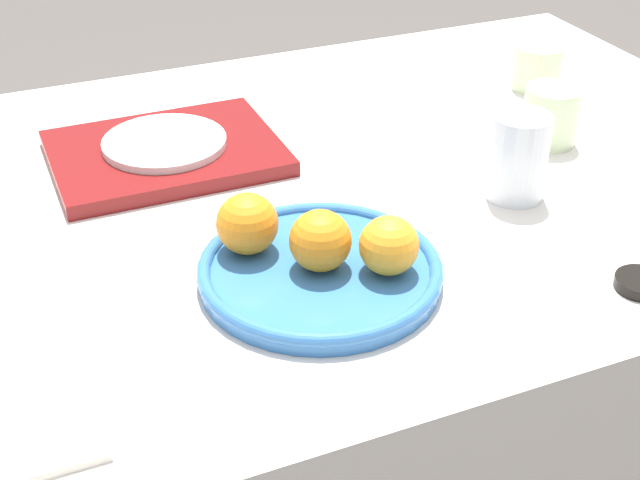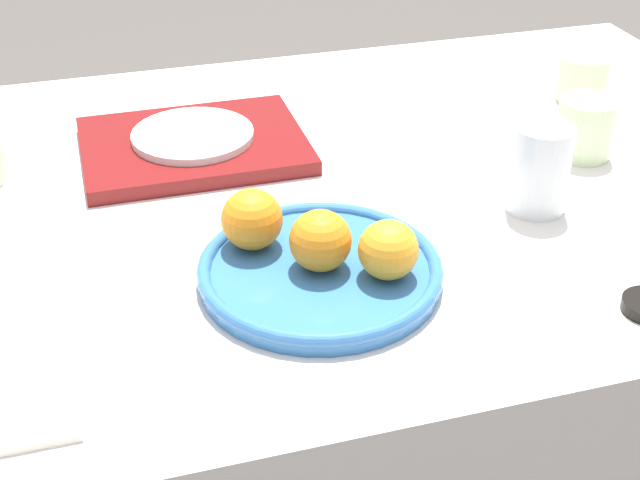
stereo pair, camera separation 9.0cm
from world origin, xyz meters
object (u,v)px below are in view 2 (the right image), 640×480
Objects in this scene: orange_0 at (320,241)px; serving_tray at (194,146)px; side_plate at (193,135)px; cup_2 at (583,78)px; fruit_platter at (320,271)px; orange_1 at (388,250)px; water_glass at (540,168)px; cup_0 at (585,128)px; orange_2 at (252,219)px.

serving_tray is at bearing 103.38° from orange_0.
side_plate is 2.17× the size of cup_2.
cup_2 is (0.50, 0.35, 0.02)m from fruit_platter.
fruit_platter is at bearing -76.74° from serving_tray.
fruit_platter is 0.08m from orange_1.
water_glass reaches higher than side_plate.
orange_0 is (0.00, 0.00, 0.04)m from fruit_platter.
orange_1 is 0.58× the size of water_glass.
side_plate is 0.51m from cup_0.
side_plate is (-0.14, 0.36, -0.02)m from orange_1.
serving_tray is 0.51m from cup_0.
cup_2 reaches higher than serving_tray.
orange_0 is at bearing -76.62° from serving_tray.
fruit_platter is 3.88× the size of orange_2.
serving_tray is (-0.14, 0.36, -0.04)m from orange_1.
orange_0 reaches higher than cup_2.
cup_0 is at bearing 23.87° from orange_0.
cup_2 reaches higher than side_plate.
fruit_platter is 3.96× the size of orange_0.
orange_0 is at bearing -156.13° from cup_0.
fruit_platter is 0.88× the size of serving_tray.
cup_2 is at bearing 40.75° from orange_1.
water_glass is 0.16m from cup_0.
orange_1 and cup_0 have the same top height.
side_plate is at bearing 0.00° from serving_tray.
orange_2 is (-0.06, 0.06, 0.04)m from fruit_platter.
water_glass is (0.34, 0.01, 0.00)m from orange_2.
orange_1 reaches higher than fruit_platter.
orange_0 is 0.34m from serving_tray.
serving_tray is at bearing -178.29° from cup_2.
fruit_platter is at bearing -165.38° from water_glass.
cup_2 is at bearing 1.71° from side_plate.
serving_tray is 3.92× the size of cup_2.
orange_2 reaches higher than side_plate.
side_plate is at bearing 103.26° from fruit_platter.
orange_1 is at bearing -139.25° from cup_2.
side_plate is at bearing 94.38° from orange_2.
fruit_platter is 1.60× the size of side_plate.
water_glass reaches higher than serving_tray.
water_glass reaches higher than orange_1.
water_glass is at bearing 2.46° from orange_2.
orange_1 is at bearing -27.94° from fruit_platter.
orange_1 is at bearing -28.59° from orange_0.
serving_tray is (-0.08, 0.33, -0.00)m from fruit_platter.
orange_1 reaches higher than serving_tray.
water_glass is 1.43× the size of cup_2.
orange_2 is at bearing -165.39° from cup_0.
cup_2 is at bearing 34.65° from fruit_platter.
cup_0 is at bearing -17.02° from serving_tray.
orange_0 is 0.45m from cup_0.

